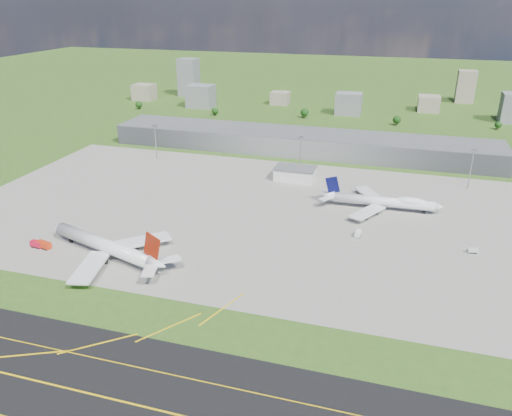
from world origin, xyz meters
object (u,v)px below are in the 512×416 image
(fire_truck, at_px, (44,245))
(airliner_blue_quad, at_px, (383,202))
(crash_tender, at_px, (37,244))
(van_white_near, at_px, (358,234))
(airliner_red_twin, at_px, (107,247))
(tug_yellow, at_px, (146,244))
(van_white_far, at_px, (473,251))

(fire_truck, bearing_deg, airliner_blue_quad, 44.20)
(airliner_blue_quad, relative_size, fire_truck, 8.24)
(crash_tender, xyz_separation_m, van_white_near, (150.26, 57.17, -0.22))
(airliner_red_twin, xyz_separation_m, crash_tender, (-39.22, -1.10, -3.96))
(tug_yellow, height_order, van_white_far, van_white_far)
(airliner_blue_quad, height_order, tug_yellow, airliner_blue_quad)
(tug_yellow, distance_m, van_white_far, 159.06)
(tug_yellow, bearing_deg, fire_truck, -179.03)
(fire_truck, distance_m, tug_yellow, 49.46)
(fire_truck, relative_size, crash_tender, 1.26)
(airliner_red_twin, distance_m, van_white_far, 174.26)
(crash_tender, distance_m, van_white_far, 212.13)
(airliner_red_twin, bearing_deg, airliner_blue_quad, -124.34)
(fire_truck, distance_m, crash_tender, 3.98)
(airliner_blue_quad, xyz_separation_m, van_white_far, (44.69, -41.68, -3.76))
(tug_yellow, bearing_deg, airliner_blue_quad, 16.30)
(airliner_blue_quad, distance_m, tug_yellow, 135.46)
(crash_tender, height_order, tug_yellow, crash_tender)
(airliner_red_twin, xyz_separation_m, van_white_far, (165.70, 53.74, -4.41))
(fire_truck, bearing_deg, crash_tender, -164.78)
(crash_tender, bearing_deg, airliner_blue_quad, 36.72)
(van_white_far, bearing_deg, fire_truck, -174.06)
(crash_tender, relative_size, van_white_near, 1.10)
(van_white_near, xyz_separation_m, van_white_far, (54.66, -2.33, -0.23))
(airliner_red_twin, height_order, van_white_far, airliner_red_twin)
(van_white_far, bearing_deg, van_white_near, 168.29)
(airliner_red_twin, distance_m, fire_truck, 35.46)
(airliner_red_twin, distance_m, airliner_blue_quad, 154.11)
(airliner_red_twin, xyz_separation_m, fire_truck, (-35.24, -0.92, -3.88))
(van_white_near, bearing_deg, crash_tender, 118.07)
(fire_truck, relative_size, van_white_near, 1.39)
(airliner_blue_quad, relative_size, van_white_near, 11.45)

